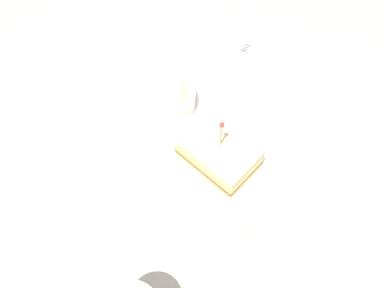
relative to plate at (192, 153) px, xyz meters
The scene contains 7 objects.
ground_plane 1.66cm from the plate, ahead, with size 112.13×112.13×2.00cm, color #9E9384.
plate is the anchor object (origin of this frame).
sandwich_half_center 5.29cm from the plate, ahead, with size 11.83×9.44×10.59cm.
coleslaw_bowl 9.30cm from the plate, 140.15° to the left, with size 7.94×7.94×5.72cm.
napkin 24.59cm from the plate, 74.29° to the left, with size 9.62×8.66×0.15cm, color beige.
fork 22.59cm from the plate, 84.13° to the left, with size 13.32×2.92×0.35cm.
knife 25.85cm from the plate, 81.97° to the left, with size 12.04×1.93×0.35cm.
Camera 1 is at (13.91, -27.04, 56.92)cm, focal length 40.28 mm.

